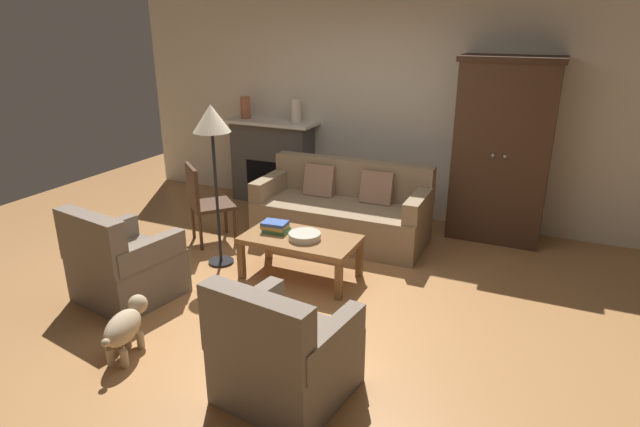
% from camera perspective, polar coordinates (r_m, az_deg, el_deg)
% --- Properties ---
extents(ground_plane, '(9.60, 9.60, 0.00)m').
position_cam_1_polar(ground_plane, '(4.93, -2.32, -8.81)').
color(ground_plane, '#B27A47').
extents(back_wall, '(7.20, 0.10, 2.80)m').
position_cam_1_polar(back_wall, '(6.76, 7.53, 11.54)').
color(back_wall, silver).
rests_on(back_wall, ground).
extents(fireplace, '(1.26, 0.48, 1.12)m').
position_cam_1_polar(fireplace, '(7.31, -5.09, 5.61)').
color(fireplace, '#4C4947').
rests_on(fireplace, ground).
extents(armoire, '(1.06, 0.57, 2.02)m').
position_cam_1_polar(armoire, '(6.24, 18.84, 6.33)').
color(armoire, '#472D1E').
rests_on(armoire, ground).
extents(couch, '(1.93, 0.88, 0.86)m').
position_cam_1_polar(couch, '(6.07, 2.45, 0.16)').
color(couch, '#937A5B').
rests_on(couch, ground).
extents(coffee_table, '(1.10, 0.60, 0.42)m').
position_cam_1_polar(coffee_table, '(5.13, -2.10, -3.08)').
color(coffee_table, olive).
rests_on(coffee_table, ground).
extents(fruit_bowl, '(0.31, 0.31, 0.06)m').
position_cam_1_polar(fruit_bowl, '(5.04, -1.65, -2.42)').
color(fruit_bowl, beige).
rests_on(fruit_bowl, coffee_table).
extents(book_stack, '(0.27, 0.20, 0.11)m').
position_cam_1_polar(book_stack, '(5.22, -4.78, -1.42)').
color(book_stack, '#427A4C').
rests_on(book_stack, coffee_table).
extents(mantel_vase_terracotta, '(0.13, 0.13, 0.29)m').
position_cam_1_polar(mantel_vase_terracotta, '(7.35, -7.96, 11.11)').
color(mantel_vase_terracotta, '#A86042').
rests_on(mantel_vase_terracotta, fireplace).
extents(mantel_vase_cream, '(0.13, 0.13, 0.31)m').
position_cam_1_polar(mantel_vase_cream, '(6.97, -2.57, 10.89)').
color(mantel_vase_cream, beige).
rests_on(mantel_vase_cream, fireplace).
extents(armchair_near_left, '(0.89, 0.89, 0.88)m').
position_cam_1_polar(armchair_near_left, '(5.07, -20.24, -5.30)').
color(armchair_near_left, '#756656').
rests_on(armchair_near_left, ground).
extents(armchair_near_right, '(0.86, 0.86, 0.88)m').
position_cam_1_polar(armchair_near_right, '(3.61, -3.98, -14.89)').
color(armchair_near_right, '#756656').
rests_on(armchair_near_right, ground).
extents(side_chair_wooden, '(0.62, 0.62, 0.90)m').
position_cam_1_polar(side_chair_wooden, '(6.01, -12.29, 1.49)').
color(side_chair_wooden, '#472D1E').
rests_on(side_chair_wooden, ground).
extents(floor_lamp, '(0.36, 0.36, 1.63)m').
position_cam_1_polar(floor_lamp, '(5.23, -11.45, 8.91)').
color(floor_lamp, black).
rests_on(floor_lamp, ground).
extents(dog, '(0.30, 0.56, 0.39)m').
position_cam_1_polar(dog, '(4.28, -20.05, -11.17)').
color(dog, tan).
rests_on(dog, ground).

